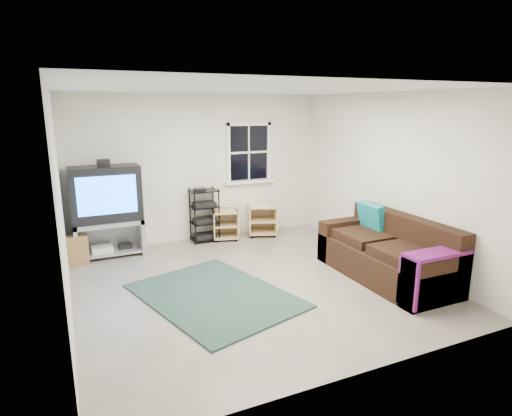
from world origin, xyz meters
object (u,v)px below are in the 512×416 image
tv_unit (107,204)px  side_table_right (262,217)px  av_rack (205,218)px  side_table_left (225,223)px  sofa (388,255)px

tv_unit → side_table_right: 2.82m
av_rack → side_table_right: size_ratio=1.46×
side_table_left → side_table_right: side_table_right is taller
av_rack → side_table_left: bearing=-2.1°
av_rack → side_table_right: av_rack is taller
av_rack → side_table_left: size_ratio=1.77×
side_table_left → sofa: 3.07m
av_rack → side_table_left: av_rack is taller
av_rack → sofa: bearing=-55.7°
tv_unit → sofa: bearing=-36.7°
side_table_right → tv_unit: bearing=-179.3°
av_rack → sofa: av_rack is taller
side_table_left → side_table_right: size_ratio=0.83×
av_rack → side_table_right: 1.12m
tv_unit → side_table_left: 2.13m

